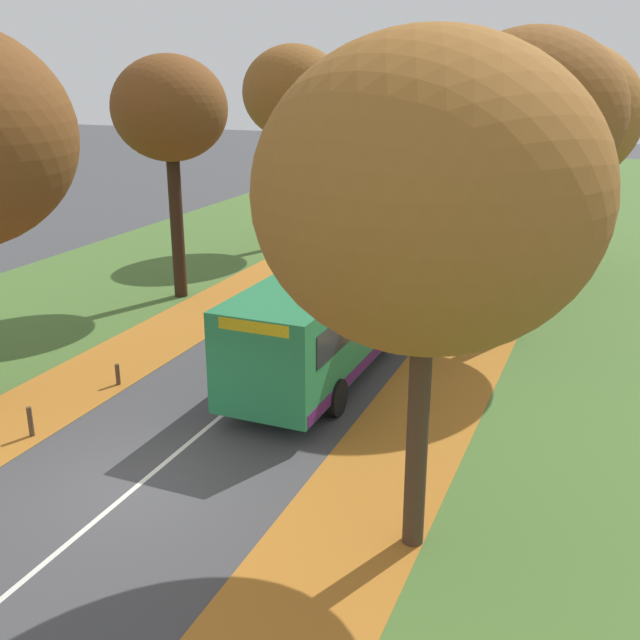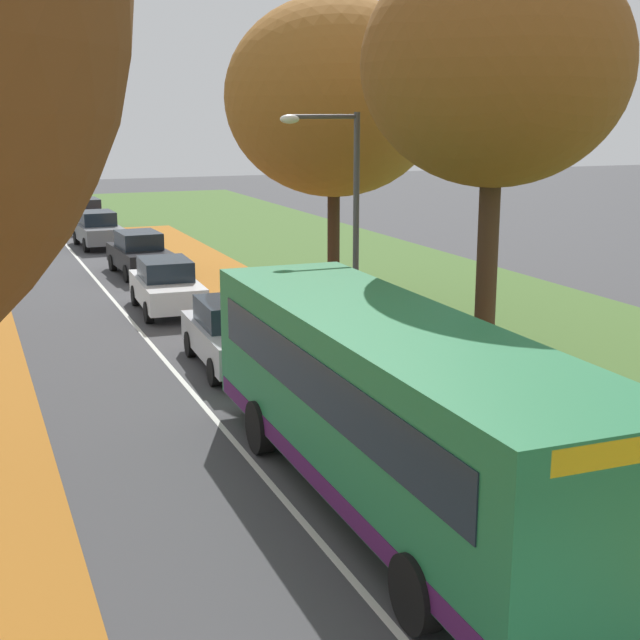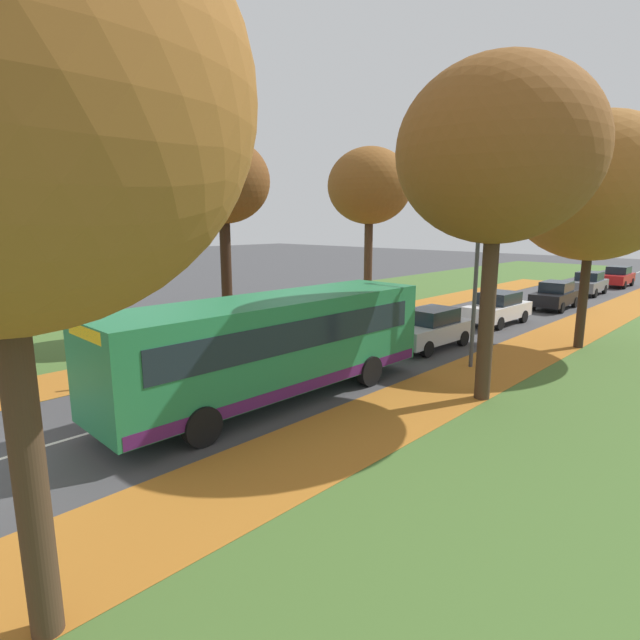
# 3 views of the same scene
# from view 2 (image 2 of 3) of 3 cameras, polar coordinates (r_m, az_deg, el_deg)

# --- Properties ---
(grass_verge_right) EXTENTS (12.00, 90.00, 0.01)m
(grass_verge_right) POSITION_cam_2_polar(r_m,az_deg,el_deg) (27.96, 7.66, 0.67)
(grass_verge_right) COLOR #476B2D
(grass_verge_right) RESTS_ON ground
(leaf_litter_right) EXTENTS (2.80, 60.00, 0.00)m
(leaf_litter_right) POSITION_cam_2_polar(r_m,az_deg,el_deg) (20.73, 4.72, -3.67)
(leaf_litter_right) COLOR #B26B23
(leaf_litter_right) RESTS_ON grass_verge_right
(road_centre_line) EXTENTS (0.12, 80.00, 0.01)m
(road_centre_line) POSITION_cam_2_polar(r_m,az_deg,el_deg) (24.84, -11.16, -1.05)
(road_centre_line) COLOR silver
(road_centre_line) RESTS_ON ground
(tree_right_near) EXTENTS (5.42, 5.42, 9.36)m
(tree_right_near) POSITION_cam_2_polar(r_m,az_deg,el_deg) (18.80, 11.17, 15.67)
(tree_right_near) COLOR #422D1E
(tree_right_near) RESTS_ON ground
(tree_right_mid) EXTENTS (6.30, 6.30, 9.25)m
(tree_right_mid) POSITION_cam_2_polar(r_m,az_deg,el_deg) (26.31, 0.91, 14.04)
(tree_right_mid) COLOR #382619
(tree_right_mid) RESTS_ON ground
(streetlamp_right) EXTENTS (1.89, 0.28, 6.00)m
(streetlamp_right) POSITION_cam_2_polar(r_m,az_deg,el_deg) (20.35, 1.48, 6.79)
(streetlamp_right) COLOR #47474C
(streetlamp_right) RESTS_ON ground
(bus) EXTENTS (2.75, 10.43, 2.98)m
(bus) POSITION_cam_2_polar(r_m,az_deg,el_deg) (13.63, 4.57, -5.24)
(bus) COLOR #237A47
(bus) RESTS_ON ground
(car_silver_lead) EXTENTS (1.90, 4.26, 1.62)m
(car_silver_lead) POSITION_cam_2_polar(r_m,az_deg,el_deg) (21.44, -5.59, -0.89)
(car_silver_lead) COLOR #B7BABF
(car_silver_lead) RESTS_ON ground
(car_white_following) EXTENTS (1.91, 4.26, 1.62)m
(car_white_following) POSITION_cam_2_polar(r_m,az_deg,el_deg) (27.68, -9.80, 2.18)
(car_white_following) COLOR silver
(car_white_following) RESTS_ON ground
(car_black_third_in_line) EXTENTS (1.92, 4.27, 1.62)m
(car_black_third_in_line) POSITION_cam_2_polar(r_m,az_deg,el_deg) (34.25, -11.46, 4.20)
(car_black_third_in_line) COLOR black
(car_black_third_in_line) RESTS_ON ground
(car_grey_fourth_in_line) EXTENTS (1.90, 4.26, 1.62)m
(car_grey_fourth_in_line) POSITION_cam_2_polar(r_m,az_deg,el_deg) (41.80, -14.03, 5.65)
(car_grey_fourth_in_line) COLOR slate
(car_grey_fourth_in_line) RESTS_ON ground
(car_red_trailing) EXTENTS (1.87, 4.24, 1.62)m
(car_red_trailing) POSITION_cam_2_polar(r_m,az_deg,el_deg) (48.23, -14.81, 6.56)
(car_red_trailing) COLOR #B21919
(car_red_trailing) RESTS_ON ground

